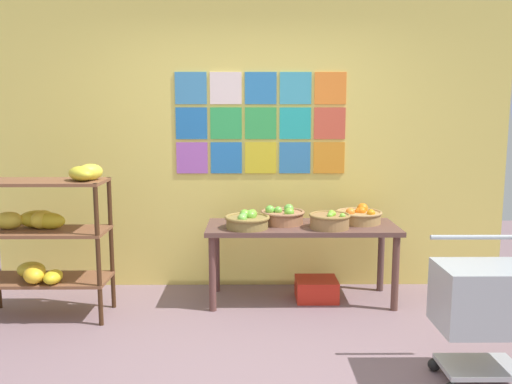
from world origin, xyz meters
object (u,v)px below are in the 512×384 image
fruit_basket_right (247,220)px  fruit_basket_back_right (282,216)px  banana_shelf_unit (45,230)px  shopping_cart (484,302)px  produce_crate_under_table (316,289)px  fruit_basket_back_left (330,220)px  display_table (302,234)px  fruit_basket_left (359,216)px

fruit_basket_right → fruit_basket_back_right: (0.30, 0.18, 0.00)m
banana_shelf_unit → shopping_cart: (3.03, -1.09, -0.20)m
produce_crate_under_table → shopping_cart: (0.82, -1.46, 0.42)m
produce_crate_under_table → fruit_basket_back_left: bearing=-61.1°
fruit_basket_back_left → shopping_cart: bearing=-60.7°
display_table → produce_crate_under_table: display_table is taller
fruit_basket_back_left → shopping_cart: size_ratio=0.40×
display_table → fruit_basket_back_right: fruit_basket_back_right is taller
fruit_basket_right → fruit_basket_back_right: fruit_basket_back_right is taller
fruit_basket_back_right → shopping_cart: bearing=-53.2°
fruit_basket_right → fruit_basket_back_left: (0.69, -0.01, 0.00)m
fruit_basket_left → shopping_cart: size_ratio=0.46×
fruit_basket_back_right → fruit_basket_back_left: (0.38, -0.19, -0.00)m
produce_crate_under_table → fruit_basket_right: bearing=-167.3°
fruit_basket_left → produce_crate_under_table: 0.75m
fruit_basket_back_left → shopping_cart: (0.74, -1.31, -0.23)m
banana_shelf_unit → fruit_basket_right: banana_shelf_unit is taller
display_table → shopping_cart: 1.73m
fruit_basket_right → fruit_basket_left: size_ratio=0.94×
display_table → fruit_basket_back_left: size_ratio=4.70×
fruit_basket_back_left → fruit_basket_back_right: bearing=153.7°
fruit_basket_left → fruit_basket_back_right: fruit_basket_back_right is taller
fruit_basket_left → produce_crate_under_table: (-0.37, -0.07, -0.64)m
display_table → fruit_basket_back_right: (-0.16, 0.06, 0.15)m
banana_shelf_unit → produce_crate_under_table: bearing=9.5°
fruit_basket_back_right → shopping_cart: 1.89m
display_table → fruit_basket_right: fruit_basket_right is taller
fruit_basket_left → produce_crate_under_table: size_ratio=1.11×
display_table → fruit_basket_back_right: 0.23m
produce_crate_under_table → shopping_cart: size_ratio=0.42×
display_table → banana_shelf_unit: bearing=-170.4°
fruit_basket_right → fruit_basket_back_left: fruit_basket_right is taller
fruit_basket_right → banana_shelf_unit: bearing=-171.7°
fruit_basket_left → fruit_basket_back_left: 0.36m
fruit_basket_back_left → produce_crate_under_table: fruit_basket_back_left is taller
banana_shelf_unit → fruit_basket_left: bearing=9.7°
display_table → produce_crate_under_table: 0.52m
fruit_basket_right → fruit_basket_back_right: size_ratio=0.99×
fruit_basket_back_left → shopping_cart: 1.52m
fruit_basket_left → shopping_cart: shopping_cart is taller
display_table → fruit_basket_back_right: size_ratio=4.26×
fruit_basket_back_right → display_table: bearing=-19.9°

